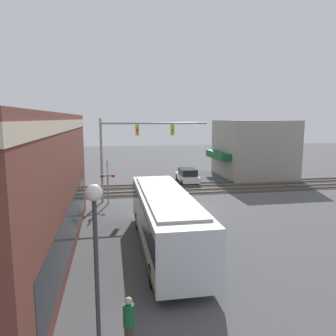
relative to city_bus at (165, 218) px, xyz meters
name	(u,v)px	position (x,y,z in m)	size (l,w,h in m)	color
ground_plane	(186,210)	(6.99, -2.80, -1.70)	(120.00, 120.00, 0.00)	#4C4C4F
shop_building	(253,148)	(20.41, -14.09, 1.62)	(8.52, 8.84, 6.65)	gray
city_bus	(165,218)	(0.00, 0.00, 0.00)	(11.23, 2.59, 3.07)	silver
traffic_signal_gantry	(133,140)	(10.76, 0.88, 3.39)	(0.42, 8.95, 6.88)	gray
crossing_signal	(108,176)	(10.00, 3.01, 0.60)	(1.41, 1.18, 3.81)	gray
streetlamp	(96,263)	(-7.97, 3.17, 1.41)	(0.44, 0.44, 5.21)	#38383A
rail_track_near	(172,193)	(12.99, -2.80, -1.67)	(2.60, 60.00, 0.15)	#332D28
rail_track_far	(166,186)	(16.19, -2.80, -1.67)	(2.60, 60.00, 0.15)	#332D28
parked_car_white	(187,176)	(17.69, -5.40, -0.99)	(4.56, 1.82, 1.53)	silver
pedestrian_by_lamp	(129,324)	(-7.43, 2.33, -0.82)	(0.34, 0.34, 1.73)	#473828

